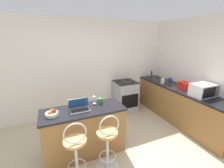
% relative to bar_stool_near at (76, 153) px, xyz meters
% --- Properties ---
extents(wall_back, '(12.00, 0.06, 2.60)m').
position_rel_bar_stool_near_xyz_m(wall_back, '(0.69, 2.14, 0.81)').
color(wall_back, silver).
rests_on(wall_back, ground_plane).
extents(breakfast_bar, '(1.46, 0.59, 0.90)m').
position_rel_bar_stool_near_xyz_m(breakfast_bar, '(0.25, 0.54, -0.04)').
color(breakfast_bar, olive).
rests_on(breakfast_bar, ground_plane).
extents(counter_right, '(0.62, 2.76, 0.90)m').
position_rel_bar_stool_near_xyz_m(counter_right, '(2.77, 0.74, -0.04)').
color(counter_right, olive).
rests_on(counter_right, ground_plane).
extents(bar_stool_near, '(0.40, 0.40, 1.04)m').
position_rel_bar_stool_near_xyz_m(bar_stool_near, '(0.00, 0.00, 0.00)').
color(bar_stool_near, silver).
rests_on(bar_stool_near, ground_plane).
extents(bar_stool_far, '(0.40, 0.40, 1.04)m').
position_rel_bar_stool_near_xyz_m(bar_stool_far, '(0.50, 0.00, 0.00)').
color(bar_stool_far, silver).
rests_on(bar_stool_far, ground_plane).
extents(laptop, '(0.35, 0.24, 0.20)m').
position_rel_bar_stool_near_xyz_m(laptop, '(0.19, 0.55, 0.46)').
color(laptop, '#47474C').
rests_on(laptop, breakfast_bar).
extents(microwave, '(0.53, 0.34, 0.27)m').
position_rel_bar_stool_near_xyz_m(microwave, '(2.79, 0.16, 0.55)').
color(microwave, silver).
rests_on(microwave, counter_right).
extents(toaster, '(0.21, 0.25, 0.19)m').
position_rel_bar_stool_near_xyz_m(toaster, '(2.78, 0.66, 0.51)').
color(toaster, red).
rests_on(toaster, counter_right).
extents(stove_range, '(0.61, 0.61, 0.91)m').
position_rel_bar_stool_near_xyz_m(stove_range, '(1.76, 1.79, -0.04)').
color(stove_range, '#9EA3A8').
rests_on(stove_range, ground_plane).
extents(fruit_bowl, '(0.20, 0.20, 0.11)m').
position_rel_bar_stool_near_xyz_m(fruit_bowl, '(-0.26, 0.51, 0.45)').
color(fruit_bowl, silver).
rests_on(fruit_bowl, breakfast_bar).
extents(storage_jar, '(0.11, 0.11, 0.20)m').
position_rel_bar_stool_near_xyz_m(storage_jar, '(2.61, 1.22, 0.51)').
color(storage_jar, silver).
rests_on(storage_jar, counter_right).
extents(pepper_mill, '(0.05, 0.05, 0.23)m').
position_rel_bar_stool_near_xyz_m(pepper_mill, '(2.74, 1.89, 0.52)').
color(pepper_mill, '#4C2D19').
rests_on(pepper_mill, counter_right).
extents(mug_blue, '(0.10, 0.08, 0.09)m').
position_rel_bar_stool_near_xyz_m(mug_blue, '(3.00, 1.37, 0.46)').
color(mug_blue, '#2D51AD').
rests_on(mug_blue, counter_right).
extents(wine_glass_short, '(0.07, 0.07, 0.16)m').
position_rel_bar_stool_near_xyz_m(wine_glass_short, '(0.50, 0.70, 0.53)').
color(wine_glass_short, silver).
rests_on(wine_glass_short, breakfast_bar).
extents(mug_green, '(0.10, 0.08, 0.10)m').
position_rel_bar_stool_near_xyz_m(mug_green, '(0.62, 0.68, 0.46)').
color(mug_green, '#338447').
rests_on(mug_green, breakfast_bar).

